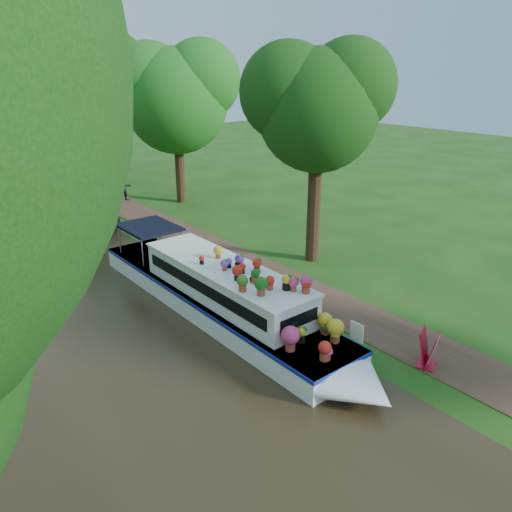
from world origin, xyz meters
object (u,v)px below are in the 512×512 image
(second_boat, at_px, (80,210))
(sandwich_board, at_px, (429,351))
(pedestrian_pink, at_px, (84,172))
(plant_boat, at_px, (226,295))
(pedestrian_dark, at_px, (125,188))

(second_boat, xyz_separation_m, sandwich_board, (2.20, -20.05, -0.06))
(pedestrian_pink, bearing_deg, second_boat, -126.95)
(plant_boat, bearing_deg, second_boat, 87.98)
(pedestrian_pink, bearing_deg, pedestrian_dark, -103.34)
(second_boat, distance_m, sandwich_board, 20.17)
(pedestrian_dark, bearing_deg, plant_boat, -107.11)
(sandwich_board, height_order, pedestrian_pink, pedestrian_pink)
(sandwich_board, height_order, pedestrian_dark, pedestrian_dark)
(second_boat, bearing_deg, sandwich_board, -81.75)
(plant_boat, bearing_deg, pedestrian_dark, 75.74)
(plant_boat, xyz_separation_m, pedestrian_dark, (4.15, 16.33, 0.01))
(second_boat, bearing_deg, pedestrian_pink, 69.49)
(pedestrian_pink, relative_size, pedestrian_dark, 0.93)
(sandwich_board, bearing_deg, pedestrian_dark, 64.55)
(plant_boat, height_order, pedestrian_pink, plant_boat)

